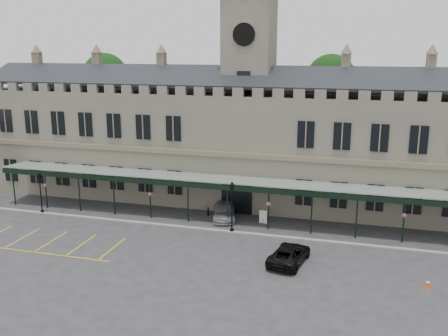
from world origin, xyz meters
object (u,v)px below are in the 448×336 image
(station_building, at_px, (248,143))
(clock_tower, at_px, (249,82))
(traffic_cone, at_px, (428,284))
(lamp_post_mid, at_px, (232,202))
(car_taxi, at_px, (224,211))
(lamp_post_left, at_px, (40,188))
(car_van, at_px, (289,254))
(sign_board, at_px, (263,217))

(station_building, distance_m, clock_tower, 6.64)
(station_building, xyz_separation_m, clock_tower, (0.00, 0.09, 6.64))
(clock_tower, height_order, traffic_cone, clock_tower)
(lamp_post_mid, xyz_separation_m, car_taxi, (-1.76, 3.60, -2.15))
(traffic_cone, distance_m, car_taxi, 20.93)
(lamp_post_mid, xyz_separation_m, traffic_cone, (16.33, -6.92, -2.58))
(lamp_post_left, xyz_separation_m, lamp_post_mid, (20.34, 0.01, 0.23))
(station_building, xyz_separation_m, car_van, (7.00, -15.62, -5.74))
(car_taxi, relative_size, car_van, 1.01)
(lamp_post_left, height_order, sign_board, lamp_post_left)
(lamp_post_left, relative_size, car_taxi, 0.86)
(lamp_post_left, bearing_deg, sign_board, 7.89)
(station_building, xyz_separation_m, lamp_post_left, (-19.47, -10.35, -3.79))
(traffic_cone, relative_size, sign_board, 0.52)
(clock_tower, xyz_separation_m, traffic_cone, (17.20, -17.34, -12.78))
(lamp_post_left, bearing_deg, lamp_post_mid, 0.03)
(clock_tower, xyz_separation_m, car_taxi, (-0.89, -6.82, -12.35))
(clock_tower, relative_size, traffic_cone, 36.74)
(lamp_post_left, bearing_deg, traffic_cone, -10.66)
(lamp_post_left, distance_m, lamp_post_mid, 20.34)
(lamp_post_mid, bearing_deg, clock_tower, 94.78)
(clock_tower, distance_m, sign_board, 14.80)
(clock_tower, relative_size, lamp_post_left, 5.49)
(traffic_cone, bearing_deg, car_van, 170.93)
(station_building, relative_size, clock_tower, 2.42)
(lamp_post_mid, distance_m, car_van, 8.39)
(lamp_post_left, xyz_separation_m, sign_board, (22.69, 3.14, -2.04))
(car_taxi, height_order, car_van, car_taxi)
(traffic_cone, bearing_deg, car_taxi, 149.83)
(clock_tower, relative_size, car_taxi, 4.72)
(clock_tower, bearing_deg, station_building, -90.00)
(sign_board, bearing_deg, station_building, 112.91)
(lamp_post_mid, distance_m, car_taxi, 4.55)
(car_taxi, xyz_separation_m, car_van, (7.89, -8.89, -0.04))
(lamp_post_mid, bearing_deg, sign_board, 53.17)
(station_building, bearing_deg, clock_tower, 90.00)
(station_building, relative_size, traffic_cone, 88.89)
(traffic_cone, xyz_separation_m, car_taxi, (-18.09, 10.52, 0.43))
(clock_tower, height_order, lamp_post_left, clock_tower)
(car_taxi, bearing_deg, car_van, -63.83)
(car_taxi, bearing_deg, sign_board, -21.95)
(station_building, distance_m, sign_board, 9.81)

